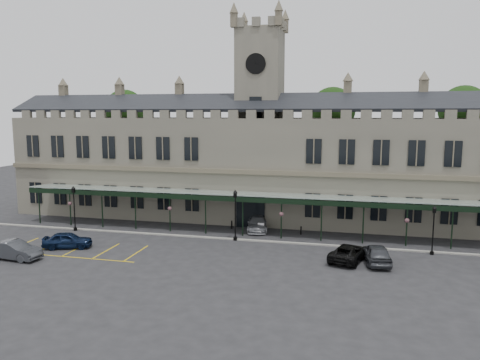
% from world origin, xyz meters
% --- Properties ---
extents(ground, '(140.00, 140.00, 0.00)m').
position_xyz_m(ground, '(0.00, 0.00, 0.00)').
color(ground, black).
extents(station_building, '(60.00, 10.36, 17.30)m').
position_xyz_m(station_building, '(0.00, 15.91, 6.47)').
color(station_building, '#5D594D').
rests_on(station_building, ground).
extents(clock_tower, '(5.60, 5.60, 24.80)m').
position_xyz_m(clock_tower, '(0.00, 16.00, 13.11)').
color(clock_tower, '#5D594D').
rests_on(clock_tower, ground).
extents(canopy, '(50.00, 4.10, 4.30)m').
position_xyz_m(canopy, '(0.00, 7.46, 2.40)').
color(canopy, '#8C9E93').
rests_on(canopy, ground).
extents(kerb, '(60.00, 0.40, 0.12)m').
position_xyz_m(kerb, '(0.00, 5.50, 0.06)').
color(kerb, gray).
rests_on(kerb, ground).
extents(parking_markings, '(16.00, 6.00, 0.01)m').
position_xyz_m(parking_markings, '(-14.00, -1.50, 0.00)').
color(parking_markings, gold).
rests_on(parking_markings, ground).
extents(tree_behind_left, '(6.00, 6.00, 16.00)m').
position_xyz_m(tree_behind_left, '(-22.00, 25.00, 12.81)').
color(tree_behind_left, '#332314').
rests_on(tree_behind_left, ground).
extents(tree_behind_mid, '(6.00, 6.00, 16.00)m').
position_xyz_m(tree_behind_mid, '(8.00, 25.00, 12.81)').
color(tree_behind_mid, '#332314').
rests_on(tree_behind_mid, ground).
extents(tree_behind_right, '(6.00, 6.00, 16.00)m').
position_xyz_m(tree_behind_right, '(24.00, 25.00, 12.81)').
color(tree_behind_right, '#332314').
rests_on(tree_behind_right, ground).
extents(lamp_post_left, '(0.46, 0.46, 4.90)m').
position_xyz_m(lamp_post_left, '(-18.08, 5.08, 2.91)').
color(lamp_post_left, black).
rests_on(lamp_post_left, ground).
extents(lamp_post_mid, '(0.48, 0.48, 5.12)m').
position_xyz_m(lamp_post_mid, '(-0.33, 5.37, 3.03)').
color(lamp_post_mid, black).
rests_on(lamp_post_mid, ground).
extents(lamp_post_right, '(0.43, 0.43, 4.51)m').
position_xyz_m(lamp_post_right, '(17.98, 4.87, 2.67)').
color(lamp_post_right, black).
rests_on(lamp_post_right, ground).
extents(traffic_cone, '(0.46, 0.46, 0.73)m').
position_xyz_m(traffic_cone, '(9.89, 1.28, 0.36)').
color(traffic_cone, '#F35507').
rests_on(traffic_cone, ground).
extents(sign_board, '(0.67, 0.07, 1.14)m').
position_xyz_m(sign_board, '(1.65, 8.51, 0.56)').
color(sign_board, black).
rests_on(sign_board, ground).
extents(bollard_left, '(0.16, 0.16, 0.92)m').
position_xyz_m(bollard_left, '(-1.83, 9.72, 0.46)').
color(bollard_left, black).
rests_on(bollard_left, ground).
extents(bollard_right, '(0.15, 0.15, 0.86)m').
position_xyz_m(bollard_right, '(5.80, 9.12, 0.43)').
color(bollard_right, black).
rests_on(bollard_right, ground).
extents(car_left_a, '(4.79, 3.16, 1.52)m').
position_xyz_m(car_left_a, '(-15.00, -0.94, 0.76)').
color(car_left_a, '#0B1833').
rests_on(car_left_a, ground).
extents(car_left_b, '(5.02, 2.10, 1.61)m').
position_xyz_m(car_left_b, '(-17.50, -5.03, 0.81)').
color(car_left_b, '#33353A').
rests_on(car_left_b, ground).
extents(car_taxi, '(3.02, 5.47, 1.50)m').
position_xyz_m(car_taxi, '(1.00, 9.86, 0.75)').
color(car_taxi, '#93959A').
rests_on(car_taxi, ground).
extents(car_van, '(3.79, 5.67, 1.44)m').
position_xyz_m(car_van, '(10.75, 1.33, 0.72)').
color(car_van, black).
rests_on(car_van, ground).
extents(car_right_a, '(2.62, 5.13, 1.67)m').
position_xyz_m(car_right_a, '(13.00, 1.20, 0.84)').
color(car_right_a, '#33353A').
rests_on(car_right_a, ground).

